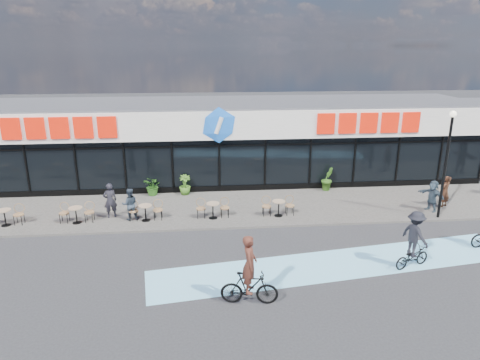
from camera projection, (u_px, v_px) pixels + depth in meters
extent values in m
plane|color=#28282B|center=(228.00, 250.00, 16.90)|extent=(120.00, 120.00, 0.00)
cube|color=#5E5A54|center=(222.00, 208.00, 21.16)|extent=(44.00, 5.00, 0.10)
cube|color=#80CFF2|center=(338.00, 264.00, 15.83)|extent=(14.17, 4.13, 0.01)
cube|color=black|center=(217.00, 153.00, 25.95)|extent=(30.00, 6.00, 3.00)
cube|color=beige|center=(217.00, 117.00, 25.13)|extent=(30.60, 6.30, 1.50)
cube|color=#47474C|center=(216.00, 103.00, 25.04)|extent=(30.60, 6.30, 0.10)
cube|color=#0E3A9C|center=(219.00, 138.00, 22.60)|extent=(30.60, 0.08, 0.18)
cube|color=black|center=(219.00, 146.00, 22.73)|extent=(30.00, 0.06, 0.08)
cube|color=black|center=(220.00, 189.00, 23.47)|extent=(30.00, 0.10, 0.40)
cube|color=red|center=(60.00, 128.00, 21.43)|extent=(5.63, 0.18, 1.10)
cube|color=red|center=(368.00, 123.00, 22.83)|extent=(5.63, 0.18, 1.10)
ellipsoid|color=blue|center=(219.00, 125.00, 22.13)|extent=(1.90, 0.24, 1.90)
cylinder|color=black|center=(27.00, 171.00, 22.20)|extent=(0.10, 0.10, 3.00)
cylinder|color=black|center=(77.00, 170.00, 22.42)|extent=(0.10, 0.10, 3.00)
cylinder|color=black|center=(125.00, 169.00, 22.64)|extent=(0.10, 0.10, 3.00)
cylinder|color=black|center=(173.00, 168.00, 22.85)|extent=(0.10, 0.10, 3.00)
cylinder|color=black|center=(219.00, 167.00, 23.07)|extent=(0.10, 0.10, 3.00)
cylinder|color=black|center=(265.00, 165.00, 23.29)|extent=(0.10, 0.10, 3.00)
cylinder|color=black|center=(310.00, 164.00, 23.51)|extent=(0.10, 0.10, 3.00)
cylinder|color=black|center=(354.00, 163.00, 23.73)|extent=(0.10, 0.10, 3.00)
cylinder|color=black|center=(397.00, 162.00, 23.95)|extent=(0.10, 0.10, 3.00)
cylinder|color=black|center=(440.00, 161.00, 24.17)|extent=(0.10, 0.10, 3.00)
cylinder|color=black|center=(445.00, 169.00, 19.22)|extent=(0.12, 0.12, 4.71)
sphere|color=#FFF2CC|center=(453.00, 114.00, 18.49)|extent=(0.28, 0.28, 0.28)
cylinder|color=tan|center=(4.00, 210.00, 18.79)|extent=(0.60, 0.60, 0.04)
cylinder|color=black|center=(5.00, 218.00, 18.89)|extent=(0.06, 0.06, 0.70)
cylinder|color=black|center=(6.00, 225.00, 19.00)|extent=(0.40, 0.40, 0.02)
cylinder|color=tan|center=(75.00, 208.00, 19.06)|extent=(0.60, 0.60, 0.04)
cylinder|color=black|center=(76.00, 215.00, 19.16)|extent=(0.06, 0.06, 0.70)
cylinder|color=black|center=(77.00, 223.00, 19.27)|extent=(0.40, 0.40, 0.02)
cylinder|color=tan|center=(145.00, 206.00, 19.32)|extent=(0.60, 0.60, 0.04)
cylinder|color=black|center=(146.00, 213.00, 19.43)|extent=(0.06, 0.06, 0.70)
cylinder|color=black|center=(146.00, 220.00, 19.54)|extent=(0.40, 0.40, 0.02)
cylinder|color=tan|center=(213.00, 204.00, 19.59)|extent=(0.60, 0.60, 0.04)
cylinder|color=black|center=(213.00, 211.00, 19.70)|extent=(0.06, 0.06, 0.70)
cylinder|color=black|center=(213.00, 218.00, 19.81)|extent=(0.40, 0.40, 0.02)
cylinder|color=tan|center=(279.00, 201.00, 19.86)|extent=(0.60, 0.60, 0.04)
cylinder|color=black|center=(279.00, 208.00, 19.97)|extent=(0.06, 0.06, 0.70)
cylinder|color=black|center=(278.00, 216.00, 20.07)|extent=(0.40, 0.40, 0.02)
imported|color=#295C1A|center=(153.00, 186.00, 22.71)|extent=(1.23, 1.20, 1.04)
imported|color=#3C6B1E|center=(185.00, 185.00, 22.84)|extent=(0.74, 0.74, 1.08)
imported|color=#37681D|center=(327.00, 179.00, 23.51)|extent=(0.89, 0.91, 1.28)
imported|color=black|center=(110.00, 200.00, 19.68)|extent=(0.70, 0.58, 1.65)
imported|color=#2D3846|center=(130.00, 204.00, 19.44)|extent=(0.81, 0.68, 1.49)
imported|color=#344452|center=(432.00, 196.00, 20.49)|extent=(0.98, 1.48, 1.53)
imported|color=#422517|center=(445.00, 191.00, 21.02)|extent=(0.69, 0.63, 1.58)
imported|color=black|center=(412.00, 257.00, 15.53)|extent=(1.61, 1.02, 0.80)
imported|color=black|center=(415.00, 234.00, 15.25)|extent=(0.98, 1.26, 1.72)
imported|color=black|center=(249.00, 288.00, 13.26)|extent=(1.87, 0.77, 1.09)
imported|color=#50261C|center=(250.00, 264.00, 13.01)|extent=(0.54, 0.74, 1.87)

